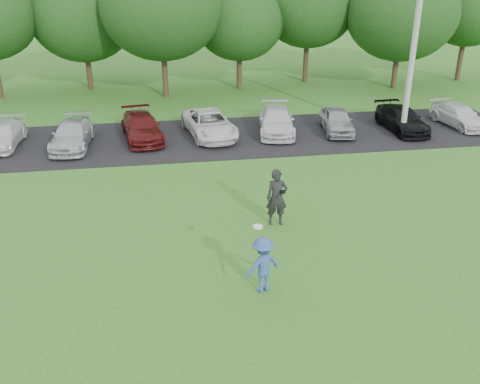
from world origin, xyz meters
name	(u,v)px	position (x,y,z in m)	size (l,w,h in m)	color
ground	(259,283)	(0.00, 0.00, 0.00)	(100.00, 100.00, 0.00)	#2C7220
parking_lot	(211,138)	(0.00, 13.00, 0.01)	(32.00, 6.50, 0.03)	black
utility_pole	(416,27)	(9.67, 11.68, 5.42)	(0.28, 0.28, 10.84)	#ADADA8
frisbee_player	(263,265)	(0.03, -0.37, 0.84)	(1.24, 1.00, 2.05)	#37539B
camera_bystander	(277,198)	(1.28, 3.48, 1.01)	(0.77, 0.53, 2.02)	black
parked_cars	(201,126)	(-0.48, 13.02, 0.63)	(28.63, 5.16, 1.25)	silver
tree_row	(217,14)	(1.51, 22.76, 4.91)	(42.39, 9.85, 8.64)	#38281C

